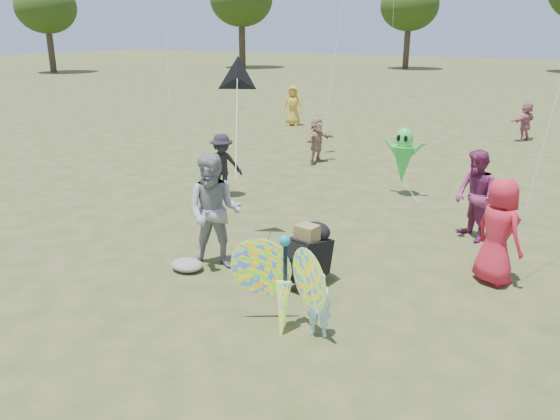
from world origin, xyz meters
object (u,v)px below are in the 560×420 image
Objects in this scene: crowd_g at (293,106)px; butterfly_kite at (284,285)px; crowd_a at (498,232)px; crowd_b at (222,166)px; jogging_stroller at (309,251)px; crowd_d at (317,140)px; alien_kite at (403,158)px; crowd_j at (525,121)px; adult_man at (214,212)px; crowd_e at (475,196)px; child_girl at (319,304)px.

crowd_g reaches higher than butterfly_kite.
crowd_b is (-6.82, 1.76, -0.10)m from crowd_a.
butterfly_kite is at bearing 88.03° from crowd_a.
crowd_a is 1.12× the size of crowd_b.
crowd_a is at bearing 41.47° from jogging_stroller.
crowd_b is at bearing 149.77° from jogging_stroller.
alien_kite reaches higher than crowd_d.
crowd_a is 13.49m from crowd_j.
crowd_j is (5.65, 11.68, -0.06)m from crowd_b.
alien_kite is at bearing 95.13° from butterfly_kite.
adult_man is 1.84m from jogging_stroller.
crowd_d is at bearing -9.70° from crowd_a.
crowd_g is at bearing 133.29° from alien_kite.
crowd_g is at bearing -14.37° from crowd_a.
adult_man is 1.89× the size of jogging_stroller.
jogging_stroller is (-2.62, -1.67, -0.29)m from crowd_a.
jogging_stroller is 0.63× the size of butterfly_kite.
crowd_b is 10.96m from crowd_g.
crowd_j is 1.35× the size of jogging_stroller.
crowd_g is 9.38m from crowd_j.
crowd_e is at bearing -54.87° from crowd_b.
child_girl is at bearing 93.95° from crowd_a.
adult_man is 1.40× the size of crowd_j.
crowd_g is at bearing 53.77° from crowd_b.
jogging_stroller is (-0.83, 1.33, 0.13)m from child_girl.
alien_kite reaches higher than crowd_b.
alien_kite is (-1.77, -9.31, 0.23)m from crowd_j.
crowd_a is 15.98m from crowd_g.
crowd_d is 8.85m from crowd_j.
alien_kite is (3.49, -2.20, 0.26)m from crowd_d.
crowd_g is 1.57× the size of jogging_stroller.
crowd_b is at bearing -55.56° from child_girl.
crowd_a is 1.97m from crowd_e.
butterfly_kite is (-1.12, -16.51, -0.06)m from crowd_j.
crowd_g reaches higher than child_girl.
jogging_stroller is (-1.89, -3.50, -0.30)m from crowd_e.
crowd_j reaches higher than butterfly_kite.
alien_kite is at bearing -19.66° from crowd_a.
crowd_d is at bearing 113.73° from butterfly_kite.
child_girl is at bearing -80.81° from alien_kite.
crowd_d is at bearing -11.82° from crowd_j.
child_girl is 4.97m from crowd_e.
crowd_a is 1.27× the size of crowd_d.
crowd_a is 9.02m from crowd_d.
crowd_b is 4.55m from alien_kite.
crowd_e is (1.06, 4.83, 0.43)m from child_girl.
crowd_g is (-3.63, 10.34, 0.06)m from crowd_b.
crowd_d is at bearing 81.93° from adult_man.
crowd_e is 14.14m from crowd_g.
child_girl is at bearing -49.23° from jogging_stroller.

